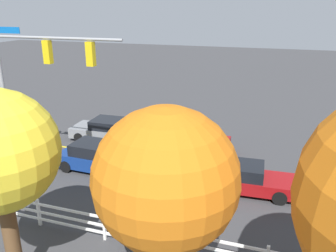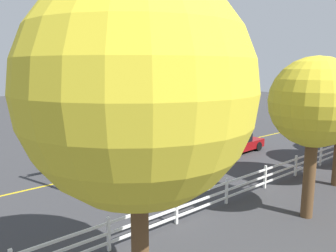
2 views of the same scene
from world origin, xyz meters
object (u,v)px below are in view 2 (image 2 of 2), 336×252
object	(u,v)px
tree_0	(138,92)
car_2	(236,143)
tree_3	(315,103)
car_3	(149,163)
car_1	(89,154)
car_0	(165,140)
pedestrian	(136,180)

from	to	relation	value
tree_0	car_2	bearing A→B (deg)	-149.39
tree_0	tree_3	distance (m)	8.10
car_3	tree_0	bearing A→B (deg)	-125.77
car_1	tree_3	bearing A→B (deg)	103.29
car_0	car_1	bearing A→B (deg)	0.24
car_0	tree_0	bearing A→B (deg)	49.64
tree_3	pedestrian	bearing A→B (deg)	-53.76
car_0	tree_0	size ratio (longest dim) A/B	0.51
car_1	tree_0	size ratio (longest dim) A/B	0.59
tree_0	car_0	bearing A→B (deg)	-131.60
car_2	car_3	xyz separation A→B (m)	(7.71, 0.20, 0.08)
car_0	car_2	size ratio (longest dim) A/B	0.87
car_2	tree_3	world-z (taller)	tree_3
car_1	tree_3	xyz separation A→B (m)	(-3.27, 12.03, 3.82)
car_1	pedestrian	distance (m)	6.38
tree_3	car_2	bearing A→B (deg)	-125.79
car_2	pedestrian	bearing A→B (deg)	-169.47
car_3	tree_3	size ratio (longest dim) A/B	0.65
tree_0	tree_3	bearing A→B (deg)	-179.40
car_3	tree_3	world-z (taller)	tree_3
car_3	pedestrian	distance (m)	3.27
car_1	car_3	world-z (taller)	car_3
pedestrian	tree_0	xyz separation A→B (m)	(3.86, 5.81, 4.36)
pedestrian	tree_0	size ratio (longest dim) A/B	0.22
car_3	car_2	bearing A→B (deg)	3.42
pedestrian	tree_3	distance (m)	7.95
car_0	car_1	size ratio (longest dim) A/B	0.86
car_0	tree_0	xyz separation A→B (m)	(10.67, 12.02, 4.60)
car_3	tree_0	distance (m)	11.17
car_2	tree_0	bearing A→B (deg)	-152.45
car_0	tree_3	world-z (taller)	tree_3
car_0	car_2	xyz separation A→B (m)	(-3.28, 3.76, -0.04)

